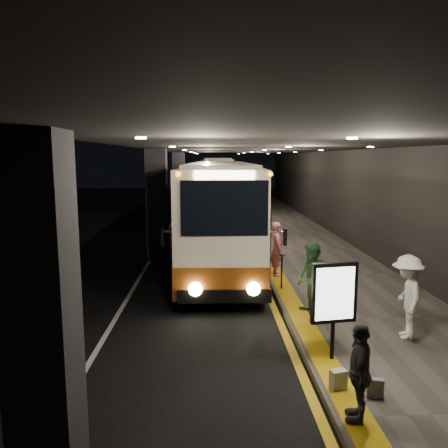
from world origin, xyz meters
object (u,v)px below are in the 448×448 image
object	(u,v)px
coach_third	(215,181)
info_sign	(334,295)
passenger_waiting_grey	(359,372)
passenger_boarding	(277,249)
passenger_waiting_white	(407,297)
coach_second	(216,191)
passenger_waiting_green	(312,279)
bag_polka	(375,388)
bag_plain	(338,380)
coach_main	(220,217)
stanchion_post	(282,272)

from	to	relation	value
coach_third	info_sign	xyz separation A→B (m)	(1.95, -33.92, -0.42)
passenger_waiting_grey	passenger_boarding	bearing A→B (deg)	-164.08
coach_third	passenger_waiting_white	size ratio (longest dim) A/B	6.79
info_sign	passenger_waiting_grey	bearing A→B (deg)	-104.84
passenger_boarding	coach_third	bearing A→B (deg)	2.62
coach_second	coach_third	distance (m)	11.62
passenger_waiting_green	bag_polka	xyz separation A→B (m)	(0.18, -3.83, -0.76)
coach_third	passenger_waiting_white	distance (m)	33.15
passenger_waiting_green	bag_plain	bearing A→B (deg)	-25.41
coach_third	passenger_waiting_white	world-z (taller)	coach_third
coach_main	passenger_boarding	distance (m)	3.23
coach_second	passenger_boarding	world-z (taller)	coach_second
passenger_boarding	bag_polka	xyz separation A→B (m)	(0.50, -7.55, -0.74)
coach_second	bag_plain	bearing A→B (deg)	-88.63
coach_third	bag_polka	size ratio (longest dim) A/B	38.00
info_sign	stanchion_post	distance (m)	4.70
coach_main	passenger_waiting_grey	xyz separation A→B (m)	(1.86, -10.68, -0.89)
passenger_waiting_grey	bag_polka	xyz separation A→B (m)	(0.49, 0.59, -0.59)
coach_third	bag_polka	bearing A→B (deg)	-88.31
coach_third	passenger_waiting_green	size ratio (longest dim) A/B	6.79
passenger_waiting_grey	stanchion_post	bearing A→B (deg)	-163.45
coach_second	passenger_waiting_green	world-z (taller)	coach_second
coach_main	stanchion_post	bearing A→B (deg)	-65.69
passenger_boarding	stanchion_post	distance (m)	1.58
coach_main	stanchion_post	xyz separation A→B (m)	(1.77, -4.07, -1.12)
info_sign	stanchion_post	bearing A→B (deg)	82.95
passenger_waiting_grey	bag_plain	size ratio (longest dim) A/B	4.43
bag_polka	info_sign	size ratio (longest dim) A/B	0.17
passenger_waiting_grey	info_sign	bearing A→B (deg)	-168.90
coach_second	bag_polka	distance (m)	23.85
bag_polka	coach_main	bearing A→B (deg)	103.07
passenger_boarding	passenger_waiting_white	xyz separation A→B (m)	(2.07, -5.15, 0.01)
stanchion_post	passenger_waiting_green	bearing A→B (deg)	-79.98
coach_third	bag_plain	distance (m)	35.12
passenger_waiting_white	passenger_waiting_grey	world-z (taller)	passenger_waiting_white
info_sign	coach_third	bearing A→B (deg)	83.15
bag_plain	coach_third	bearing A→B (deg)	92.86
passenger_waiting_grey	stanchion_post	size ratio (longest dim) A/B	1.44
passenger_waiting_white	bag_polka	xyz separation A→B (m)	(-1.57, -2.40, -0.76)
coach_third	bag_polka	xyz separation A→B (m)	(2.27, -35.32, -1.56)
bag_plain	stanchion_post	bearing A→B (deg)	90.50
info_sign	passenger_boarding	bearing A→B (deg)	81.54
coach_second	bag_polka	world-z (taller)	coach_second
passenger_waiting_white	stanchion_post	world-z (taller)	passenger_waiting_white
info_sign	stanchion_post	size ratio (longest dim) A/B	1.83
passenger_waiting_grey	passenger_waiting_white	bearing A→B (deg)	161.29
bag_plain	info_sign	distance (m)	1.61
passenger_boarding	passenger_waiting_grey	bearing A→B (deg)	179.10
passenger_waiting_green	passenger_waiting_grey	world-z (taller)	passenger_waiting_green
coach_second	passenger_boarding	size ratio (longest dim) A/B	6.47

